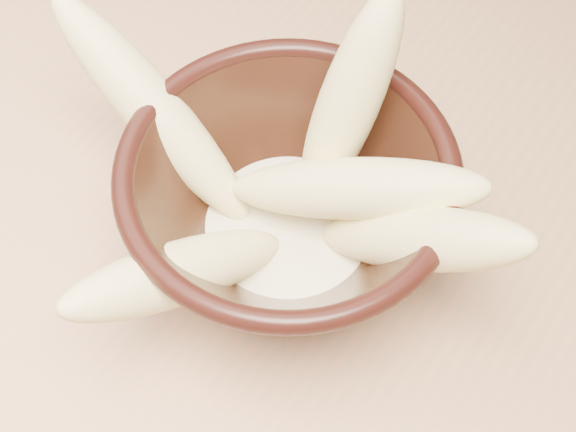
{
  "coord_description": "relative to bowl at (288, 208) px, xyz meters",
  "views": [
    {
      "loc": [
        -0.07,
        -0.27,
        1.24
      ],
      "look_at": [
        -0.22,
        -0.06,
        0.8
      ],
      "focal_mm": 50.0,
      "sensor_mm": 36.0,
      "label": 1
    }
  ],
  "objects": [
    {
      "name": "banana_across",
      "position": [
        0.03,
        0.02,
        0.03
      ],
      "size": [
        0.17,
        0.09,
        0.09
      ],
      "primitive_type": "ellipsoid",
      "rotation": [
        1.22,
        0.0,
        1.92
      ],
      "color": "#EEDD8C",
      "rests_on": "bowl"
    },
    {
      "name": "banana_front",
      "position": [
        -0.02,
        -0.08,
        0.01
      ],
      "size": [
        0.09,
        0.16,
        0.1
      ],
      "primitive_type": "ellipsoid",
      "rotation": [
        1.11,
        0.0,
        -0.35
      ],
      "color": "#EEDD8C",
      "rests_on": "bowl"
    },
    {
      "name": "bowl",
      "position": [
        0.0,
        0.0,
        0.0
      ],
      "size": [
        0.2,
        0.2,
        0.11
      ],
      "rotation": [
        0.0,
        0.0,
        -0.07
      ],
      "color": "black",
      "rests_on": "table"
    },
    {
      "name": "banana_right",
      "position": [
        0.08,
        0.01,
        0.02
      ],
      "size": [
        0.14,
        0.05,
        0.12
      ],
      "primitive_type": "ellipsoid",
      "rotation": [
        0.9,
        0.0,
        1.63
      ],
      "color": "#EEDD8C",
      "rests_on": "bowl"
    },
    {
      "name": "banana_left",
      "position": [
        -0.1,
        -0.0,
        0.03
      ],
      "size": [
        0.17,
        0.05,
        0.14
      ],
      "primitive_type": "ellipsoid",
      "rotation": [
        0.96,
        0.0,
        -1.67
      ],
      "color": "#EEDD8C",
      "rests_on": "bowl"
    },
    {
      "name": "banana_upright",
      "position": [
        0.01,
        0.06,
        0.05
      ],
      "size": [
        0.05,
        0.1,
        0.16
      ],
      "primitive_type": "ellipsoid",
      "rotation": [
        0.45,
        0.0,
        3.02
      ],
      "color": "#EEDD8C",
      "rests_on": "bowl"
    },
    {
      "name": "milk_puddle",
      "position": [
        0.0,
        0.0,
        -0.03
      ],
      "size": [
        0.12,
        0.12,
        0.02
      ],
      "primitive_type": "cylinder",
      "color": "beige",
      "rests_on": "bowl"
    }
  ]
}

